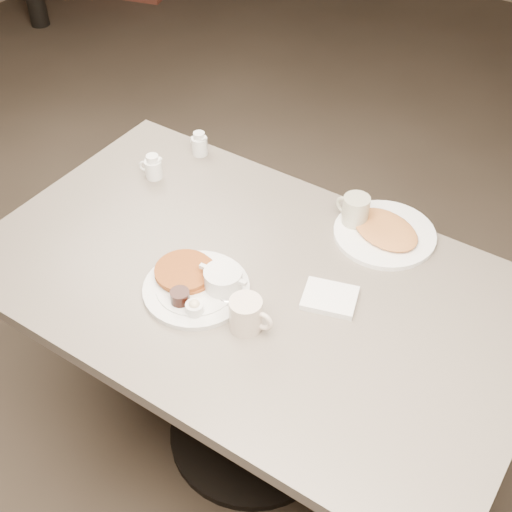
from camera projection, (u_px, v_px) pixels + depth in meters
The scene contains 9 objects.
room at pixel (251, 52), 1.37m from camera, with size 7.04×8.04×2.84m.
diner_table at pixel (252, 322), 1.93m from camera, with size 1.50×0.90×0.75m.
main_plate at pixel (200, 283), 1.77m from camera, with size 0.35×0.30×0.07m.
coffee_mug_near at pixel (247, 314), 1.66m from camera, with size 0.12×0.09×0.09m.
napkin at pixel (330, 298), 1.75m from camera, with size 0.16×0.14×0.02m.
coffee_mug_far at pixel (355, 212), 1.94m from camera, with size 0.12×0.09×0.10m.
creamer_left at pixel (153, 167), 2.12m from camera, with size 0.08×0.06×0.08m.
creamer_right at pixel (199, 144), 2.22m from camera, with size 0.08×0.07×0.08m.
hash_plate at pixel (385, 232), 1.93m from camera, with size 0.38×0.38×0.04m.
Camera 1 is at (0.72, -1.06, 2.04)m, focal length 47.86 mm.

